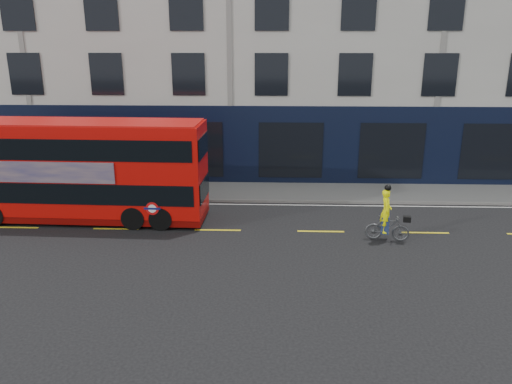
{
  "coord_description": "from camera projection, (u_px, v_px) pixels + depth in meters",
  "views": [
    {
      "loc": [
        2.13,
        -16.56,
        7.09
      ],
      "look_at": [
        1.49,
        1.67,
        1.52
      ],
      "focal_mm": 35.0,
      "sensor_mm": 36.0,
      "label": 1
    }
  ],
  "objects": [
    {
      "name": "lane_dashes",
      "position": [
        218.0,
        230.0,
        19.4
      ],
      "size": [
        58.0,
        0.12,
        0.01
      ],
      "primitive_type": null,
      "color": "gold",
      "rests_on": "ground"
    },
    {
      "name": "building_terrace",
      "position": [
        237.0,
        32.0,
        28.15
      ],
      "size": [
        50.0,
        10.07,
        15.0
      ],
      "color": "beige",
      "rests_on": "ground"
    },
    {
      "name": "ground",
      "position": [
        213.0,
        245.0,
        17.97
      ],
      "size": [
        120.0,
        120.0,
        0.0
      ],
      "primitive_type": "plane",
      "color": "black",
      "rests_on": "ground"
    },
    {
      "name": "cyclist",
      "position": [
        387.0,
        222.0,
        18.23
      ],
      "size": [
        1.64,
        0.71,
        2.14
      ],
      "rotation": [
        0.0,
        0.0,
        -0.17
      ],
      "color": "#484A4D",
      "rests_on": "ground"
    },
    {
      "name": "road_edge_line",
      "position": [
        225.0,
        204.0,
        22.46
      ],
      "size": [
        58.0,
        0.1,
        0.01
      ],
      "primitive_type": "cube",
      "color": "silver",
      "rests_on": "ground"
    },
    {
      "name": "kerb",
      "position": [
        226.0,
        201.0,
        22.73
      ],
      "size": [
        60.0,
        0.12,
        0.13
      ],
      "primitive_type": "cube",
      "color": "gray",
      "rests_on": "ground"
    },
    {
      "name": "bus",
      "position": [
        81.0,
        170.0,
        20.04
      ],
      "size": [
        10.14,
        2.61,
        4.06
      ],
      "rotation": [
        0.0,
        0.0,
        -0.03
      ],
      "color": "red",
      "rests_on": "ground"
    },
    {
      "name": "pavement",
      "position": [
        229.0,
        191.0,
        24.16
      ],
      "size": [
        60.0,
        3.0,
        0.12
      ],
      "primitive_type": "cube",
      "color": "slate",
      "rests_on": "ground"
    }
  ]
}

